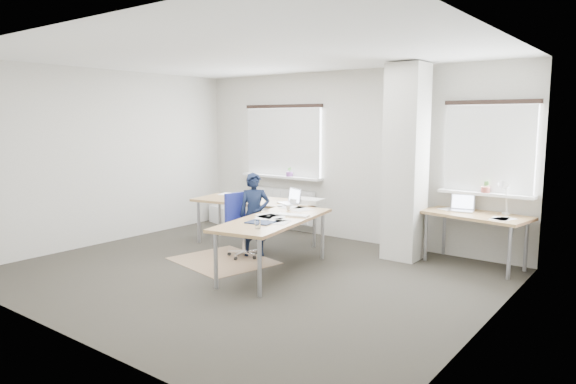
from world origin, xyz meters
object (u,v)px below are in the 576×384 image
Objects in this scene: task_chair at (243,239)px; person at (255,215)px; desk_main at (267,211)px; desk_side at (476,217)px.

task_chair is 0.76× the size of person.
desk_main is at bearing 36.38° from task_chair.
desk_side is 3.11m from person.
task_chair is (-0.33, -0.17, -0.43)m from desk_main.
desk_side is 1.61× the size of task_chair.
person is at bearing 62.90° from task_chair.
desk_side is at bearing 37.49° from task_chair.
desk_side is 1.22× the size of person.
task_chair is at bearing -162.62° from desk_main.
task_chair is at bearing -168.24° from person.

